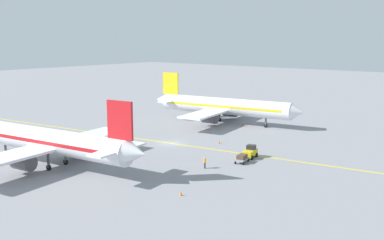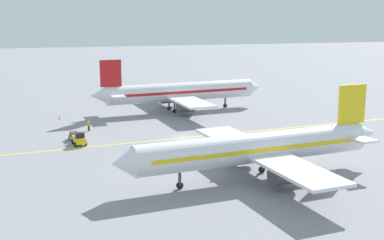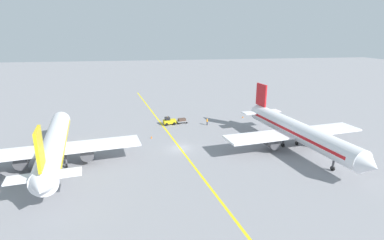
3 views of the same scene
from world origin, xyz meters
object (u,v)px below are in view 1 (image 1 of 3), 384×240
object	(u,v)px
baggage_cart_trailing	(242,158)
traffic_cone_near_nose	(181,193)
airplane_adjacent_stand	(223,106)
traffic_cone_mid_apron	(219,142)
ground_crew_worker	(205,162)
traffic_cone_by_wingtip	(245,125)
airplane_at_gate	(49,141)
baggage_tug_white	(250,152)

from	to	relation	value
baggage_cart_trailing	traffic_cone_near_nose	xyz separation A→B (m)	(-16.65, -2.21, -0.49)
airplane_adjacent_stand	traffic_cone_mid_apron	size ratio (longest dim) A/B	64.48
ground_crew_worker	traffic_cone_by_wingtip	size ratio (longest dim) A/B	3.05
baggage_cart_trailing	traffic_cone_by_wingtip	size ratio (longest dim) A/B	5.12
airplane_adjacent_stand	traffic_cone_mid_apron	world-z (taller)	airplane_adjacent_stand
airplane_at_gate	ground_crew_worker	distance (m)	22.86
baggage_cart_trailing	traffic_cone_by_wingtip	bearing A→B (deg)	31.65
airplane_at_gate	traffic_cone_by_wingtip	world-z (taller)	airplane_at_gate
baggage_cart_trailing	traffic_cone_near_nose	distance (m)	16.81
airplane_adjacent_stand	baggage_tug_white	size ratio (longest dim) A/B	10.99
traffic_cone_by_wingtip	traffic_cone_mid_apron	bearing A→B (deg)	-162.69
baggage_tug_white	traffic_cone_mid_apron	world-z (taller)	baggage_tug_white
airplane_adjacent_stand	ground_crew_worker	size ratio (longest dim) A/B	21.11
traffic_cone_mid_apron	ground_crew_worker	bearing A→B (deg)	-151.73
baggage_tug_white	ground_crew_worker	xyz separation A→B (m)	(-9.12, 1.89, 0.01)
ground_crew_worker	baggage_cart_trailing	bearing A→B (deg)	-23.05
baggage_tug_white	airplane_at_gate	bearing A→B (deg)	138.01
ground_crew_worker	traffic_cone_near_nose	xyz separation A→B (m)	(-10.77, -4.72, -0.63)
baggage_tug_white	ground_crew_worker	distance (m)	9.32
ground_crew_worker	traffic_cone_near_nose	distance (m)	11.78
traffic_cone_near_nose	traffic_cone_by_wingtip	world-z (taller)	same
baggage_tug_white	traffic_cone_mid_apron	xyz separation A→B (m)	(4.75, 9.35, -0.63)
airplane_at_gate	baggage_cart_trailing	xyz separation A→B (m)	(19.23, -20.84, -2.95)
traffic_cone_near_nose	baggage_cart_trailing	bearing A→B (deg)	7.57
baggage_cart_trailing	traffic_cone_mid_apron	world-z (taller)	baggage_cart_trailing
baggage_cart_trailing	ground_crew_worker	size ratio (longest dim) A/B	1.68
traffic_cone_by_wingtip	baggage_cart_trailing	bearing A→B (deg)	-148.35
airplane_adjacent_stand	traffic_cone_mid_apron	distance (m)	20.00
traffic_cone_near_nose	traffic_cone_mid_apron	xyz separation A→B (m)	(24.64, 12.18, 0.00)
airplane_adjacent_stand	baggage_tug_white	distance (m)	29.42
traffic_cone_mid_apron	traffic_cone_by_wingtip	bearing A→B (deg)	17.31
ground_crew_worker	traffic_cone_mid_apron	world-z (taller)	ground_crew_worker
airplane_at_gate	baggage_tug_white	xyz separation A→B (m)	(22.47, -20.23, -2.81)
baggage_cart_trailing	traffic_cone_by_wingtip	world-z (taller)	baggage_cart_trailing
ground_crew_worker	traffic_cone_mid_apron	xyz separation A→B (m)	(13.87, 7.46, -0.63)
airplane_adjacent_stand	baggage_cart_trailing	world-z (taller)	airplane_adjacent_stand
traffic_cone_near_nose	traffic_cone_by_wingtip	xyz separation A→B (m)	(41.18, 17.33, 0.00)
baggage_cart_trailing	traffic_cone_mid_apron	bearing A→B (deg)	51.28
airplane_at_gate	traffic_cone_by_wingtip	size ratio (longest dim) A/B	64.56
airplane_at_gate	traffic_cone_near_nose	world-z (taller)	airplane_at_gate
ground_crew_worker	traffic_cone_by_wingtip	bearing A→B (deg)	22.53
baggage_cart_trailing	ground_crew_worker	distance (m)	6.39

